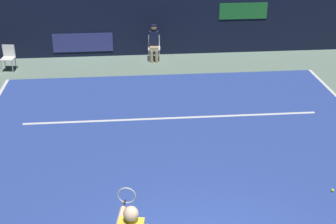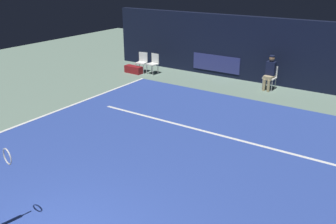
# 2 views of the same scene
# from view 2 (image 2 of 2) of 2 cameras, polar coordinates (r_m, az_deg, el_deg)

# --- Properties ---
(ground_plane) EXTENTS (31.52, 31.52, 0.00)m
(ground_plane) POSITION_cam_2_polar(r_m,az_deg,el_deg) (8.82, 2.20, -7.67)
(ground_plane) COLOR slate
(court_surface) EXTENTS (10.35, 10.28, 0.01)m
(court_surface) POSITION_cam_2_polar(r_m,az_deg,el_deg) (8.81, 2.20, -7.64)
(court_surface) COLOR #2D479E
(court_surface) RESTS_ON ground
(line_sideline_right) EXTENTS (0.10, 10.28, 0.01)m
(line_sideline_right) POSITION_cam_2_polar(r_m,az_deg,el_deg) (12.04, -19.06, -0.63)
(line_sideline_right) COLOR white
(line_sideline_right) RESTS_ON court_surface
(line_service) EXTENTS (8.07, 0.10, 0.01)m
(line_service) POSITION_cam_2_polar(r_m,az_deg,el_deg) (10.23, 7.51, -3.47)
(line_service) COLOR white
(line_service) RESTS_ON court_surface
(back_wall) EXTENTS (15.91, 0.33, 2.60)m
(back_wall) POSITION_cam_2_polar(r_m,az_deg,el_deg) (14.93, 17.66, 8.82)
(back_wall) COLOR black
(back_wall) RESTS_ON ground
(line_judge_on_chair) EXTENTS (0.47, 0.55, 1.32)m
(line_judge_on_chair) POSITION_cam_2_polar(r_m,az_deg,el_deg) (14.35, 15.72, 6.03)
(line_judge_on_chair) COLOR white
(line_judge_on_chair) RESTS_ON ground
(courtside_chair_near) EXTENTS (0.50, 0.48, 0.88)m
(courtside_chair_near) POSITION_cam_2_polar(r_m,az_deg,el_deg) (16.42, -4.10, 7.97)
(courtside_chair_near) COLOR white
(courtside_chair_near) RESTS_ON ground
(courtside_chair_far) EXTENTS (0.49, 0.46, 0.88)m
(courtside_chair_far) POSITION_cam_2_polar(r_m,az_deg,el_deg) (16.14, -2.32, 7.78)
(courtside_chair_far) COLOR white
(courtside_chair_far) RESTS_ON ground
(equipment_bag) EXTENTS (0.85, 0.36, 0.32)m
(equipment_bag) POSITION_cam_2_polar(r_m,az_deg,el_deg) (16.37, -5.42, 6.66)
(equipment_bag) COLOR maroon
(equipment_bag) RESTS_ON ground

